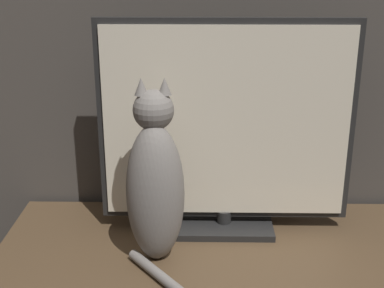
{
  "coord_description": "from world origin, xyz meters",
  "views": [
    {
      "loc": [
        -0.07,
        -0.48,
        1.27
      ],
      "look_at": [
        -0.1,
        0.92,
        0.77
      ],
      "focal_mm": 50.0,
      "sensor_mm": 36.0,
      "label": 1
    }
  ],
  "objects": [
    {
      "name": "tv",
      "position": [
        -0.0,
        1.01,
        0.78
      ],
      "size": [
        0.75,
        0.18,
        0.64
      ],
      "color": "black",
      "rests_on": "tv_stand"
    },
    {
      "name": "cat",
      "position": [
        -0.2,
        0.84,
        0.68
      ],
      "size": [
        0.18,
        0.29,
        0.51
      ],
      "rotation": [
        0.0,
        0.0,
        0.07
      ],
      "color": "gray",
      "rests_on": "tv_stand"
    }
  ]
}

